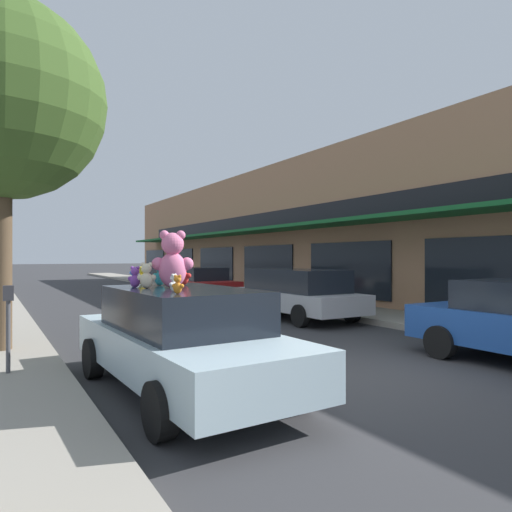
{
  "coord_description": "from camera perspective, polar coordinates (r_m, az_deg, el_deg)",
  "views": [
    {
      "loc": [
        -5.03,
        -5.35,
        1.85
      ],
      "look_at": [
        -0.05,
        3.11,
        1.87
      ],
      "focal_mm": 32.0,
      "sensor_mm": 36.0,
      "label": 1
    }
  ],
  "objects": [
    {
      "name": "storefront_row",
      "position": [
        25.81,
        14.6,
        2.6
      ],
      "size": [
        15.52,
        38.98,
        6.17
      ],
      "color": "tan",
      "rests_on": "ground_plane"
    },
    {
      "name": "teddy_bear_teal",
      "position": [
        7.04,
        -11.91,
        -2.27
      ],
      "size": [
        0.23,
        0.24,
        0.35
      ],
      "rotation": [
        0.0,
        0.0,
        2.29
      ],
      "color": "teal",
      "rests_on": "plush_art_car"
    },
    {
      "name": "teddy_bear_blue",
      "position": [
        6.87,
        -15.03,
        -2.63
      ],
      "size": [
        0.16,
        0.2,
        0.27
      ],
      "rotation": [
        0.0,
        0.0,
        4.22
      ],
      "color": "blue",
      "rests_on": "plush_art_car"
    },
    {
      "name": "teddy_bear_white",
      "position": [
        5.71,
        -10.23,
        -3.35
      ],
      "size": [
        0.16,
        0.15,
        0.23
      ],
      "rotation": [
        0.0,
        0.0,
        3.85
      ],
      "color": "white",
      "rests_on": "plush_art_car"
    },
    {
      "name": "ground_plane",
      "position": [
        7.57,
        12.78,
        -14.27
      ],
      "size": [
        260.0,
        260.0,
        0.0
      ],
      "primitive_type": "plane",
      "color": "#333335"
    },
    {
      "name": "teddy_bear_purple",
      "position": [
        6.63,
        -14.88,
        -2.59
      ],
      "size": [
        0.21,
        0.2,
        0.3
      ],
      "rotation": [
        0.0,
        0.0,
        2.43
      ],
      "color": "purple",
      "rests_on": "plush_art_car"
    },
    {
      "name": "teddy_bear_giant",
      "position": [
        6.48,
        -10.39,
        -0.51
      ],
      "size": [
        0.61,
        0.44,
        0.8
      ],
      "rotation": [
        0.0,
        0.0,
        2.75
      ],
      "color": "pink",
      "rests_on": "plush_art_car"
    },
    {
      "name": "parking_meter",
      "position": [
        7.58,
        -28.56,
        -6.73
      ],
      "size": [
        0.14,
        0.1,
        1.27
      ],
      "color": "#4C4C51",
      "rests_on": "sidewalk_near"
    },
    {
      "name": "parked_car_far_right",
      "position": [
        20.0,
        -6.9,
        -3.35
      ],
      "size": [
        2.0,
        4.39,
        1.41
      ],
      "color": "maroon",
      "rests_on": "ground_plane"
    },
    {
      "name": "parked_car_far_center",
      "position": [
        13.82,
        4.93,
        -4.47
      ],
      "size": [
        2.0,
        4.79,
        1.48
      ],
      "color": "#B7B7BC",
      "rests_on": "ground_plane"
    },
    {
      "name": "teddy_bear_orange",
      "position": [
        5.39,
        -9.77,
        -3.55
      ],
      "size": [
        0.14,
        0.17,
        0.23
      ],
      "rotation": [
        0.0,
        0.0,
        2.13
      ],
      "color": "orange",
      "rests_on": "plush_art_car"
    },
    {
      "name": "teddy_bear_cream",
      "position": [
        6.43,
        -13.53,
        -2.43
      ],
      "size": [
        0.27,
        0.21,
        0.36
      ],
      "rotation": [
        0.0,
        0.0,
        2.62
      ],
      "color": "beige",
      "rests_on": "plush_art_car"
    },
    {
      "name": "plush_art_car",
      "position": [
        6.42,
        -9.25,
        -10.04
      ],
      "size": [
        2.04,
        4.61,
        1.42
      ],
      "rotation": [
        0.0,
        0.0,
        0.04
      ],
      "color": "#ADC6D1",
      "rests_on": "ground_plane"
    },
    {
      "name": "teddy_bear_yellow",
      "position": [
        7.27,
        -14.08,
        -2.43
      ],
      "size": [
        0.19,
        0.2,
        0.29
      ],
      "rotation": [
        0.0,
        0.0,
        4.0
      ],
      "color": "yellow",
      "rests_on": "plush_art_car"
    },
    {
      "name": "teddy_bear_red",
      "position": [
        7.11,
        -9.04,
        -2.25
      ],
      "size": [
        0.21,
        0.25,
        0.35
      ],
      "rotation": [
        0.0,
        0.0,
        2.13
      ],
      "color": "red",
      "rests_on": "plush_art_car"
    },
    {
      "name": "street_tree",
      "position": [
        9.93,
        -29.14,
        16.66
      ],
      "size": [
        3.67,
        3.67,
        6.4
      ],
      "color": "brown",
      "rests_on": "sidewalk_near"
    }
  ]
}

